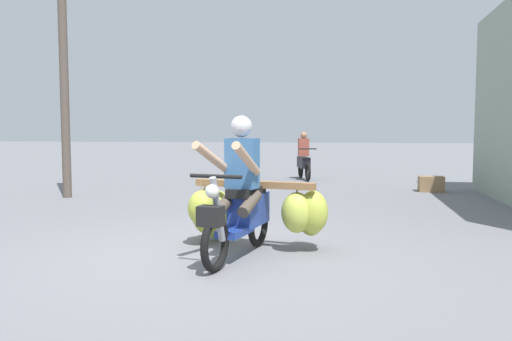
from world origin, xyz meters
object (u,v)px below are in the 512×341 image
Objects in this scene: motorbike_distant_ahead_left at (304,160)px; utility_pole at (63,43)px; motorbike_main_loaded at (246,207)px; produce_crate at (431,184)px.

motorbike_distant_ahead_left is 0.24× the size of utility_pole.
utility_pole reaches higher than motorbike_distant_ahead_left.
motorbike_main_loaded is at bearing -88.78° from motorbike_distant_ahead_left.
motorbike_distant_ahead_left reaches higher than produce_crate.
produce_crate is 0.09× the size of utility_pole.
utility_pole is at bearing -131.94° from motorbike_distant_ahead_left.
utility_pole is at bearing -161.55° from produce_crate.
utility_pole is (-7.79, -2.60, 3.07)m from produce_crate.
motorbike_main_loaded is at bearing -39.41° from utility_pole.
motorbike_distant_ahead_left is at bearing 91.22° from motorbike_main_loaded.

